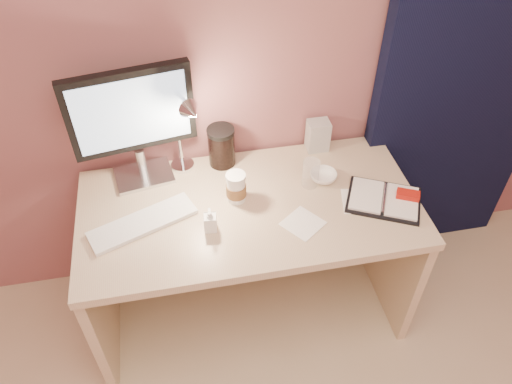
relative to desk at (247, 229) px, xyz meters
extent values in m
plane|color=#945A56|center=(0.00, 0.30, 0.75)|extent=(3.50, 0.00, 3.50)
cube|color=black|center=(1.05, 0.24, 0.60)|extent=(0.85, 0.08, 2.20)
cube|color=#CCBA90|center=(0.00, -0.07, 0.21)|extent=(1.40, 0.70, 0.04)
cube|color=#CCBA90|center=(-0.68, -0.07, -0.16)|extent=(0.04, 0.66, 0.69)
cube|color=#CCBA90|center=(0.68, -0.07, -0.16)|extent=(0.04, 0.66, 0.69)
cube|color=#CCBA90|center=(0.00, 0.26, -0.10)|extent=(1.32, 0.03, 0.55)
cube|color=silver|center=(-0.42, 0.19, 0.23)|extent=(0.27, 0.21, 0.02)
cylinder|color=silver|center=(-0.42, 0.19, 0.31)|extent=(0.04, 0.04, 0.13)
cube|color=black|center=(-0.42, 0.19, 0.58)|extent=(0.49, 0.12, 0.35)
cube|color=#A7C5E3|center=(-0.42, 0.16, 0.58)|extent=(0.43, 0.08, 0.30)
cube|color=white|center=(-0.43, -0.10, 0.23)|extent=(0.44, 0.27, 0.02)
cube|color=black|center=(0.55, -0.16, 0.23)|extent=(0.36, 0.33, 0.01)
cube|color=white|center=(0.49, -0.12, 0.24)|extent=(0.20, 0.23, 0.01)
cube|color=white|center=(0.62, -0.19, 0.24)|extent=(0.20, 0.23, 0.01)
cube|color=red|center=(0.65, -0.17, 0.26)|extent=(0.10, 0.08, 0.03)
cube|color=white|center=(0.19, -0.22, 0.23)|extent=(0.19, 0.19, 0.00)
cube|color=white|center=(0.45, -0.14, 0.23)|extent=(0.17, 0.17, 0.00)
cylinder|color=white|center=(-0.05, -0.03, 0.29)|extent=(0.08, 0.08, 0.12)
cylinder|color=brown|center=(-0.05, -0.03, 0.28)|extent=(0.08, 0.08, 0.05)
cylinder|color=white|center=(-0.05, -0.03, 0.35)|extent=(0.08, 0.08, 0.01)
cylinder|color=white|center=(0.28, 0.00, 0.29)|extent=(0.07, 0.07, 0.13)
imported|color=white|center=(0.34, 0.02, 0.24)|extent=(0.12, 0.12, 0.04)
imported|color=white|center=(-0.17, -0.17, 0.28)|extent=(0.05, 0.06, 0.11)
cylinder|color=black|center=(-0.07, 0.22, 0.31)|extent=(0.12, 0.12, 0.17)
cube|color=silver|center=(0.38, 0.24, 0.30)|extent=(0.10, 0.08, 0.15)
cylinder|color=silver|center=(-0.25, 0.22, 0.23)|extent=(0.10, 0.10, 0.02)
cylinder|color=silver|center=(-0.25, 0.22, 0.44)|extent=(0.02, 0.02, 0.39)
cone|color=silver|center=(-0.31, 0.05, 0.62)|extent=(0.10, 0.09, 0.08)
camera|label=1|loc=(-0.25, -1.50, 1.69)|focal=35.00mm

